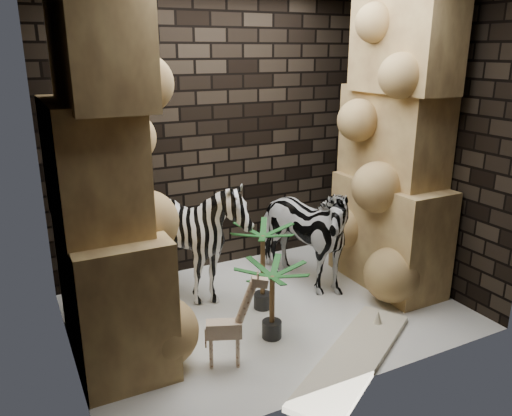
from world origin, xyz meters
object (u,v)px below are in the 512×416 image
zebra_right (299,225)px  giraffe_toy (224,319)px  palm_front (263,268)px  surfboard (354,358)px  zebra_left (194,244)px  palm_back (272,302)px

zebra_right → giraffe_toy: (-1.24, -0.93, -0.28)m
palm_front → surfboard: palm_front is taller
surfboard → giraffe_toy: bearing=124.0°
zebra_left → palm_front: bearing=-25.0°
palm_back → surfboard: size_ratio=0.41×
palm_back → zebra_right: bearing=46.3°
palm_front → giraffe_toy: bearing=-135.7°
palm_back → surfboard: (0.42, -0.60, -0.31)m
giraffe_toy → surfboard: bearing=-1.8°
giraffe_toy → palm_front: bearing=66.7°
zebra_left → giraffe_toy: (-0.19, -1.15, -0.17)m
palm_back → surfboard: bearing=-55.4°
surfboard → zebra_right: bearing=45.7°
zebra_right → surfboard: bearing=-120.1°
giraffe_toy → surfboard: 1.09m
zebra_left → palm_back: size_ratio=1.88×
palm_front → palm_back: palm_front is taller
zebra_right → palm_back: zebra_right is taller
palm_back → palm_front: bearing=70.9°
zebra_left → palm_front: zebra_left is taller
surfboard → zebra_left: bearing=83.5°
zebra_left → surfboard: 1.83m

